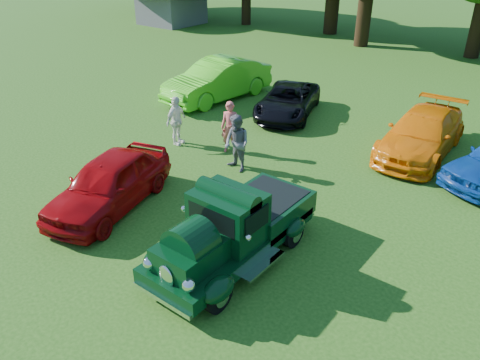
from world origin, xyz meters
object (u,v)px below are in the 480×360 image
Objects in this scene: spectator_white at (176,121)px; back_car_orange at (422,134)px; back_car_lime at (218,80)px; back_car_black at (288,101)px; spectator_pink at (230,127)px; spectator_grey at (237,143)px; hero_pickup at (234,229)px; red_convertible at (109,183)px.

back_car_orange is at bearing -65.65° from spectator_white.
back_car_orange is at bearing 4.85° from back_car_lime.
back_car_lime is 8.95m from back_car_orange.
spectator_white is at bearing -125.72° from back_car_black.
spectator_grey is at bearing -69.75° from spectator_pink.
red_convertible is at bearing -175.99° from hero_pickup.
back_car_lime is at bearing 149.11° from spectator_grey.
spectator_pink is (3.93, -3.97, 0.02)m from back_car_lime.
hero_pickup is at bearing -11.78° from red_convertible.
spectator_grey reaches higher than back_car_orange.
red_convertible is 0.86× the size of back_car_orange.
spectator_grey is 2.87m from spectator_white.
red_convertible is 9.40m from back_car_lime.
hero_pickup is 4.40m from spectator_grey.
spectator_grey is (1.30, 3.76, 0.18)m from red_convertible.
hero_pickup is at bearing -132.55° from spectator_white.
back_car_orange is 6.26m from spectator_pink.
spectator_grey is (4.94, -4.91, 0.04)m from back_car_lime.
back_car_orange is at bearing 63.42° from spectator_grey.
spectator_white is (-1.41, -4.79, 0.25)m from back_car_black.
red_convertible is 4.35m from spectator_white.
spectator_grey is at bearing -104.20° from spectator_white.
red_convertible is 0.97× the size of back_car_black.
hero_pickup is at bearing -41.48° from back_car_lime.
back_car_orange is (1.32, 8.17, -0.06)m from hero_pickup.
back_car_black is 2.47× the size of spectator_pink.
back_car_orange is at bearing 9.88° from spectator_pink.
back_car_orange is at bearing -23.49° from back_car_black.
red_convertible is at bearing -60.98° from back_car_lime.
spectator_pink is at bearing -79.16° from spectator_white.
spectator_white is (-6.86, -4.39, 0.15)m from back_car_orange.
back_car_orange is 2.84× the size of spectator_white.
spectator_white is (-1.55, 4.06, 0.14)m from red_convertible.
back_car_black is (-0.14, 8.85, -0.11)m from red_convertible.
spectator_pink is at bearing 151.08° from spectator_grey.
red_convertible reaches higher than back_car_black.
red_convertible is at bearing -167.31° from spectator_white.
back_car_lime is 5.06m from spectator_white.
back_car_black is 0.89× the size of back_car_orange.
back_car_orange is 8.15m from spectator_white.
spectator_grey reaches higher than spectator_white.
back_car_lime is at bearing 175.94° from back_car_orange.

